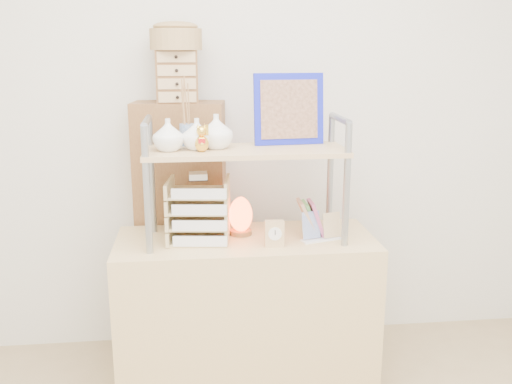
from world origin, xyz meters
TOP-DOWN VIEW (x-y plane):
  - room_shell at (0.00, 0.39)m, footprint 3.42×3.41m
  - desk at (0.00, 1.20)m, footprint 1.20×0.50m
  - cabinet at (-0.30, 1.57)m, footprint 0.48×0.30m
  - hutch at (-0.06, 1.21)m, footprint 0.90×0.34m
  - letter_tray at (-0.21, 1.20)m, footprint 0.29×0.27m
  - salt_lamp at (-0.02, 1.26)m, footprint 0.12×0.11m
  - desk_clock at (0.12, 1.07)m, footprint 0.09×0.04m
  - postcard_stand at (0.34, 1.14)m, footprint 0.20×0.10m
  - drawer_chest at (-0.30, 1.55)m, footprint 0.20×0.16m
  - woven_basket at (-0.30, 1.55)m, footprint 0.25×0.25m

SIDE VIEW (x-z plane):
  - desk at x=0.00m, z-range 0.00..0.75m
  - cabinet at x=-0.30m, z-range 0.00..1.35m
  - postcard_stand at x=0.34m, z-range 0.72..0.86m
  - desk_clock at x=0.12m, z-range 0.75..0.87m
  - salt_lamp at x=-0.02m, z-range 0.75..0.94m
  - letter_tray at x=-0.21m, z-range 0.72..1.04m
  - hutch at x=-0.06m, z-range 0.81..1.56m
  - drawer_chest at x=-0.30m, z-range 1.35..1.60m
  - woven_basket at x=-0.30m, z-range 1.60..1.70m
  - room_shell at x=0.00m, z-range 0.39..3.00m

